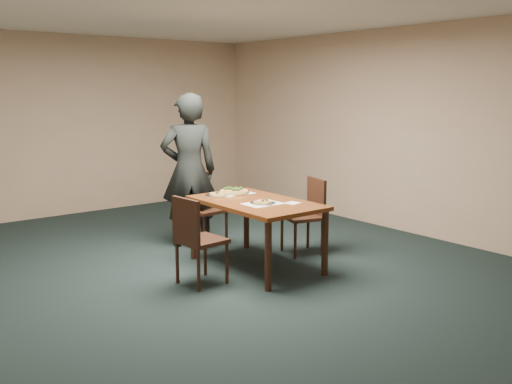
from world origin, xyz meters
TOP-DOWN VIEW (x-y plane):
  - ground at (0.00, 0.00)m, footprint 8.00×8.00m
  - room_shell at (0.00, 0.00)m, footprint 8.00×8.00m
  - dining_table at (0.36, 0.01)m, footprint 0.90×1.50m
  - chair_far at (0.41, 1.18)m, footprint 0.46×0.46m
  - chair_left at (-0.49, -0.10)m, footprint 0.45×0.45m
  - chair_right at (1.20, 0.05)m, footprint 0.52×0.52m
  - diner at (0.26, 1.24)m, footprint 0.82×0.70m
  - placemat_main at (0.45, 0.54)m, footprint 0.42×0.32m
  - placemat_near at (0.32, -0.16)m, footprint 0.40×0.30m
  - pizza_pan at (0.45, 0.54)m, footprint 0.36×0.36m
  - slice_plate_near at (0.32, -0.16)m, footprint 0.28×0.28m
  - slice_plate_far at (0.21, 0.53)m, footprint 0.28×0.28m
  - napkin at (0.59, -0.34)m, footprint 0.16×0.16m

SIDE VIEW (x-z plane):
  - ground at x=0.00m, z-range 0.00..0.00m
  - chair_far at x=0.41m, z-range 0.06..0.97m
  - chair_left at x=-0.49m, z-range 0.06..0.97m
  - chair_right at x=1.20m, z-range 0.06..0.97m
  - dining_table at x=0.36m, z-range 0.28..1.03m
  - placemat_main at x=0.45m, z-range 0.75..0.75m
  - placemat_near at x=0.32m, z-range 0.75..0.75m
  - napkin at x=0.59m, z-range 0.75..0.76m
  - slice_plate_far at x=0.21m, z-range 0.73..0.79m
  - slice_plate_near at x=0.32m, z-range 0.74..0.79m
  - pizza_pan at x=0.45m, z-range 0.74..0.81m
  - diner at x=0.26m, z-range 0.00..1.92m
  - room_shell at x=0.00m, z-range -2.26..5.74m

